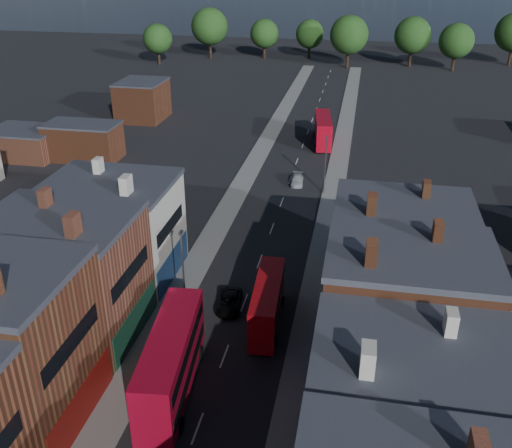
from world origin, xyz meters
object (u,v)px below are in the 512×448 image
at_px(bus_1, 267,303).
at_px(car_3, 297,180).
at_px(bus_0, 171,361).
at_px(car_2, 229,302).
at_px(bus_2, 323,130).

height_order(bus_1, car_3, bus_1).
height_order(bus_0, bus_1, bus_0).
distance_m(bus_1, car_3, 33.61).
bearing_deg(bus_1, car_2, 151.53).
xyz_separation_m(bus_2, car_2, (-4.36, -50.31, -1.92)).
distance_m(bus_2, car_3, 18.82).
relative_size(bus_1, car_3, 2.39).
bearing_deg(bus_0, bus_2, 78.57).
distance_m(car_2, car_3, 31.79).
relative_size(bus_2, car_3, 2.74).
height_order(bus_2, car_3, bus_2).
relative_size(bus_0, bus_2, 1.11).
bearing_deg(car_3, car_2, -98.86).
height_order(car_2, car_3, car_2).
relative_size(car_2, car_3, 1.13).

